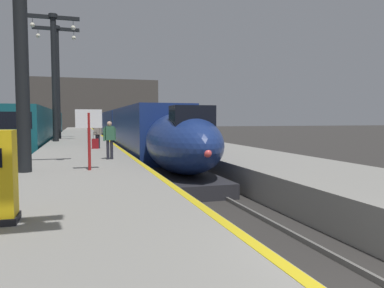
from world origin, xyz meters
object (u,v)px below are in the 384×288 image
at_px(station_column_far, 54,66).
at_px(station_column_distant, 57,72).
at_px(passenger_near_edge, 98,132).
at_px(highspeed_train_main, 120,127).
at_px(rolling_suitcase, 95,144).
at_px(departure_info_board, 89,127).
at_px(passenger_mid_platform, 110,137).
at_px(regional_train_adjacent, 41,125).

bearing_deg(station_column_far, station_column_distant, 90.00).
bearing_deg(station_column_distant, passenger_near_edge, -77.03).
relative_size(station_column_distant, passenger_near_edge, 5.96).
distance_m(highspeed_train_main, rolling_suitcase, 16.70).
relative_size(station_column_far, departure_info_board, 4.72).
height_order(station_column_distant, rolling_suitcase, station_column_distant).
bearing_deg(passenger_mid_platform, station_column_far, 101.80).
height_order(highspeed_train_main, passenger_mid_platform, highspeed_train_main).
distance_m(passenger_near_edge, departure_info_board, 9.82).
xyz_separation_m(passenger_near_edge, departure_info_board, (-0.75, -9.78, 0.52)).
bearing_deg(highspeed_train_main, passenger_near_edge, -100.68).
bearing_deg(passenger_near_edge, passenger_mid_platform, -88.11).
relative_size(highspeed_train_main, regional_train_adjacent, 1.55).
height_order(regional_train_adjacent, passenger_near_edge, regional_train_adjacent).
bearing_deg(highspeed_train_main, station_column_far, -126.51).
xyz_separation_m(highspeed_train_main, regional_train_adjacent, (-8.10, 4.20, 0.17)).
bearing_deg(departure_info_board, passenger_mid_platform, 74.05).
height_order(station_column_far, station_column_distant, station_column_distant).
xyz_separation_m(highspeed_train_main, departure_info_board, (-3.80, -25.97, 0.60)).
bearing_deg(station_column_distant, departure_info_board, -84.59).
distance_m(regional_train_adjacent, rolling_suitcase, 21.16).
bearing_deg(station_column_distant, passenger_mid_platform, -80.75).
height_order(regional_train_adjacent, rolling_suitcase, regional_train_adjacent).
distance_m(regional_train_adjacent, passenger_mid_platform, 27.32).
bearing_deg(rolling_suitcase, regional_train_adjacent, 103.37).
height_order(highspeed_train_main, passenger_near_edge, highspeed_train_main).
height_order(passenger_mid_platform, departure_info_board, departure_info_board).
relative_size(highspeed_train_main, departure_info_board, 26.73).
height_order(station_column_distant, passenger_near_edge, station_column_distant).
relative_size(highspeed_train_main, passenger_mid_platform, 33.54).
height_order(highspeed_train_main, station_column_far, station_column_far).
distance_m(passenger_mid_platform, rolling_suitcase, 6.28).
height_order(passenger_near_edge, rolling_suitcase, passenger_near_edge).
relative_size(station_column_far, rolling_suitcase, 10.18).
distance_m(regional_train_adjacent, station_column_distant, 9.66).
bearing_deg(regional_train_adjacent, highspeed_train_main, -27.41).
bearing_deg(station_column_distant, rolling_suitcase, -77.90).
distance_m(station_column_far, departure_info_board, 18.66).
height_order(regional_train_adjacent, departure_info_board, regional_train_adjacent).
distance_m(station_column_far, passenger_mid_platform, 15.76).
distance_m(highspeed_train_main, passenger_mid_platform, 22.79).
bearing_deg(passenger_mid_platform, regional_train_adjacent, 101.10).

